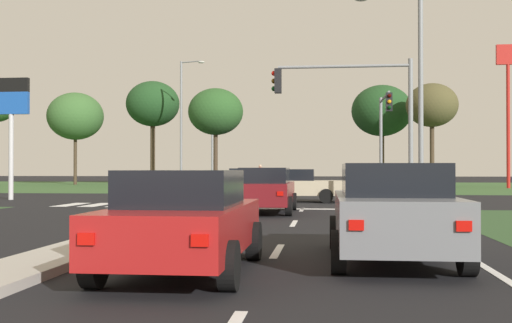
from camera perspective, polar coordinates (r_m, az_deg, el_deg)
ground_plane at (r=31.50m, az=-1.71°, el=-3.45°), size 200.00×200.00×0.00m
grass_verge_far_left at (r=63.19m, az=-21.93°, el=-2.01°), size 35.00×35.00×0.01m
median_island_near at (r=13.00m, az=-13.60°, el=-7.08°), size 1.20×22.00×0.14m
median_island_far at (r=56.34m, az=1.85°, el=-2.15°), size 1.20×36.00×0.14m
lane_dash_second at (r=11.85m, az=1.94°, el=-8.05°), size 0.14×2.00×0.01m
lane_dash_third at (r=17.80m, az=3.42°, el=-5.57°), size 0.14×2.00×0.01m
lane_dash_fourth at (r=23.78m, az=4.16°, el=-4.34°), size 0.14×2.00×0.01m
edge_line_right at (r=13.46m, az=16.90°, el=-7.13°), size 0.14×24.00×0.01m
stop_bar_near at (r=24.21m, az=4.91°, el=-4.27°), size 6.40×0.50×0.01m
crosswalk_bar_near at (r=28.15m, az=-16.28°, el=-3.74°), size 0.70×2.80×0.01m
crosswalk_bar_second at (r=27.73m, az=-14.08°, el=-3.80°), size 0.70×2.80×0.01m
crosswalk_bar_third at (r=27.35m, az=-11.82°, el=-3.85°), size 0.70×2.80×0.01m
crosswalk_bar_fourth at (r=27.01m, az=-9.49°, el=-3.89°), size 0.70×2.80×0.01m
crosswalk_bar_fifth at (r=26.72m, az=-7.11°, el=-3.93°), size 0.70×2.80×0.01m
crosswalk_bar_sixth at (r=26.48m, az=-4.69°, el=-3.96°), size 0.70×2.80×0.01m
car_grey_near at (r=10.76m, az=12.14°, el=-4.41°), size 2.04×4.51×1.61m
car_beige_second at (r=29.32m, az=3.46°, el=-2.14°), size 4.50×2.02×1.51m
car_maroon_third at (r=22.05m, az=0.84°, el=-2.56°), size 2.02×4.60×1.57m
car_teal_fourth at (r=65.50m, az=0.52°, el=-1.35°), size 2.03×4.25×1.47m
car_red_fifth at (r=9.41m, az=-6.48°, el=-5.27°), size 1.97×4.32×1.51m
car_blue_sixth at (r=58.47m, az=-0.11°, el=-1.38°), size 2.07×4.50×1.58m
car_navy_seventh at (r=50.26m, az=-1.40°, el=-1.50°), size 2.04×4.15×1.57m
traffic_signal_far_right at (r=36.08m, az=11.42°, el=3.23°), size 0.32×5.25×5.72m
traffic_signal_near_right at (r=24.70m, az=9.20°, el=5.05°), size 5.41×0.32×5.73m
street_lamp_second at (r=26.09m, az=14.04°, el=6.70°), size 2.70×0.40×8.60m
street_lamp_third at (r=55.47m, az=-6.60°, el=3.96°), size 2.29×0.89×10.89m
street_lamp_fourth at (r=70.01m, az=-3.84°, el=1.82°), size 2.01×1.71×8.04m
pedestrian_at_median at (r=45.01m, az=0.38°, el=-1.13°), size 0.34×0.34×1.70m
fastfood_pole_sign at (r=54.64m, az=21.71°, el=6.55°), size 1.80×0.40×11.44m
fuel_price_totem at (r=33.76m, az=-21.15°, el=4.29°), size 1.80×0.24×6.04m
treeline_second at (r=64.45m, az=-15.93°, el=3.92°), size 5.43×5.43×8.99m
treeline_third at (r=61.68m, az=-9.27°, el=5.09°), size 5.09×5.09×9.93m
treeline_fourth at (r=56.33m, az=-3.65°, el=4.47°), size 4.87×4.87×8.67m
treeline_fifth at (r=59.51m, az=11.24°, el=4.48°), size 5.53×5.53×9.24m
treeline_sixth at (r=55.33m, az=15.54°, el=4.86°), size 4.31×4.31×8.72m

